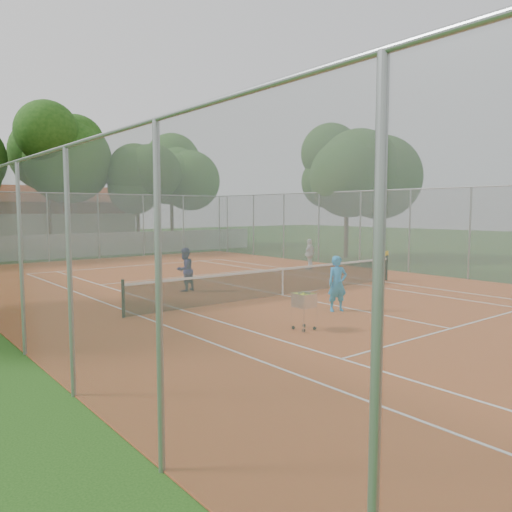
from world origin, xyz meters
TOP-DOWN VIEW (x-y plane):
  - ground at (0.00, 0.00)m, footprint 120.00×120.00m
  - court_pad at (0.00, 0.00)m, footprint 18.00×34.00m
  - court_lines at (0.00, 0.00)m, footprint 10.98×23.78m
  - tennis_net at (0.00, 0.00)m, footprint 11.88×0.10m
  - perimeter_fence at (0.00, 0.00)m, footprint 18.00×34.00m
  - boundary_wall at (0.00, 19.00)m, footprint 26.00×0.30m
  - clubhouse at (-2.00, 29.00)m, footprint 16.40×9.00m
  - tropical_trees at (0.00, 22.00)m, footprint 29.00×19.00m
  - player_near at (-0.59, -3.09)m, footprint 0.70×0.59m
  - player_far_left at (-2.25, 2.90)m, footprint 0.93×0.82m
  - player_far_right at (6.10, 4.79)m, footprint 0.98×0.62m
  - ball_hopper at (-3.01, -4.17)m, footprint 0.61×0.61m

SIDE VIEW (x-z plane):
  - ground at x=0.00m, z-range 0.00..0.00m
  - court_pad at x=0.00m, z-range 0.00..0.02m
  - court_lines at x=0.00m, z-range 0.02..0.03m
  - tennis_net at x=0.00m, z-range 0.02..1.00m
  - ball_hopper at x=-3.01m, z-range 0.02..1.04m
  - boundary_wall at x=0.00m, z-range 0.00..1.50m
  - player_far_right at x=6.10m, z-range 0.02..1.57m
  - player_far_left at x=-2.25m, z-range 0.02..1.63m
  - player_near at x=-0.59m, z-range 0.02..1.67m
  - perimeter_fence at x=0.00m, z-range 0.00..4.00m
  - clubhouse at x=-2.00m, z-range 0.00..4.40m
  - tropical_trees at x=0.00m, z-range 0.00..10.00m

